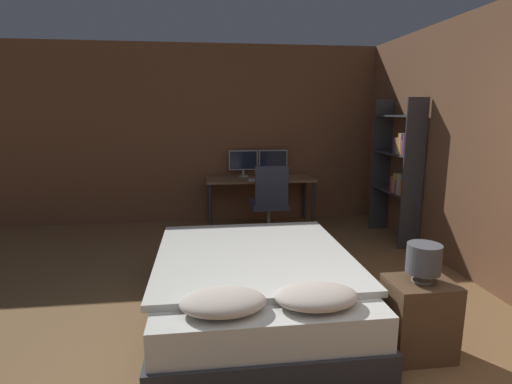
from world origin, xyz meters
TOP-DOWN VIEW (x-y plane):
  - wall_back at (0.00, 4.42)m, footprint 12.00×0.06m
  - wall_side_right at (1.87, 1.50)m, footprint 0.06×12.00m
  - bed at (-0.45, 1.29)m, footprint 1.63×2.09m
  - nightstand at (0.63, 0.59)m, footprint 0.44×0.36m
  - bedside_lamp at (0.63, 0.59)m, footprint 0.23×0.23m
  - desk at (-0.02, 4.04)m, footprint 1.62×0.61m
  - monitor_left at (-0.25, 4.25)m, footprint 0.44×0.16m
  - monitor_right at (0.21, 4.25)m, footprint 0.44×0.16m
  - keyboard at (-0.02, 3.84)m, footprint 0.40×0.13m
  - computer_mouse at (0.27, 3.84)m, footprint 0.07×0.05m
  - office_chair at (0.02, 3.37)m, footprint 0.52×0.52m
  - bookshelf at (1.69, 3.07)m, footprint 0.27×0.92m

SIDE VIEW (x-z plane):
  - bed at x=-0.45m, z-range -0.04..0.56m
  - nightstand at x=0.63m, z-range 0.00..0.55m
  - office_chair at x=0.02m, z-range -0.09..0.92m
  - desk at x=-0.02m, z-range 0.28..1.00m
  - bedside_lamp at x=0.63m, z-range 0.58..0.85m
  - keyboard at x=-0.02m, z-range 0.72..0.74m
  - computer_mouse at x=0.27m, z-range 0.72..0.76m
  - monitor_left at x=-0.25m, z-range 0.75..1.15m
  - monitor_right at x=0.21m, z-range 0.75..1.15m
  - bookshelf at x=1.69m, z-range 0.09..1.97m
  - wall_back at x=0.00m, z-range 0.00..2.70m
  - wall_side_right at x=1.87m, z-range 0.00..2.70m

